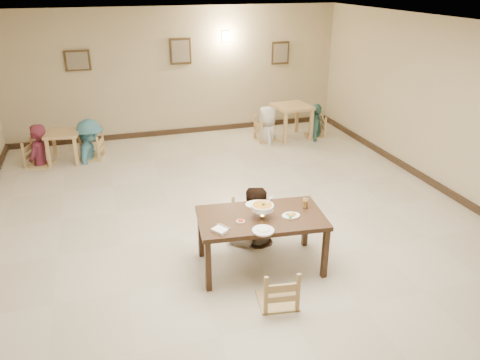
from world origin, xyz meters
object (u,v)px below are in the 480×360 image
object	(u,v)px
main_diner	(253,188)
bg_chair_ll	(37,142)
chair_far	(249,205)
bg_chair_rl	(267,119)
chair_near	(278,268)
bg_diner_b	(87,120)
bg_table_left	(63,138)
curry_warmer	(262,207)
bg_diner_a	(34,125)
bg_table_right	(292,111)
bg_diner_c	(268,106)
bg_chair_rr	(316,116)
drink_glass	(305,203)
bg_diner_d	(316,104)
main_table	(261,221)

from	to	relation	value
main_diner	bg_chair_ll	distance (m)	5.29
chair_far	bg_chair_rl	distance (m)	4.52
chair_near	bg_diner_b	xyz separation A→B (m)	(-2.09, 5.70, 0.37)
bg_table_left	bg_diner_b	bearing A→B (deg)	8.21
curry_warmer	bg_chair_ll	distance (m)	5.81
chair_far	bg_diner_a	distance (m)	5.20
bg_table_left	bg_table_right	bearing A→B (deg)	0.81
chair_far	bg_diner_c	size ratio (longest dim) A/B	0.65
chair_far	main_diner	world-z (taller)	main_diner
bg_diner_a	bg_chair_rr	bearing A→B (deg)	112.63
drink_glass	bg_diner_a	distance (m)	6.10
chair_far	chair_near	xyz separation A→B (m)	(-0.14, -1.55, -0.05)
bg_table_left	main_diner	bearing A→B (deg)	-56.33
bg_table_right	main_diner	bearing A→B (deg)	-119.34
bg_diner_a	bg_diner_b	bearing A→B (deg)	117.91
drink_glass	bg_diner_d	xyz separation A→B (m)	(2.47, 4.83, -0.03)
bg_chair_ll	curry_warmer	bearing A→B (deg)	-128.17
bg_table_left	curry_warmer	bearing A→B (deg)	-61.57
main_table	bg_chair_rr	world-z (taller)	bg_chair_rr
main_table	bg_table_right	bearing A→B (deg)	69.09
main_table	chair_far	bearing A→B (deg)	89.52
bg_chair_rr	bg_table_right	bearing A→B (deg)	-78.02
main_table	chair_near	world-z (taller)	chair_near
drink_glass	bg_table_left	world-z (taller)	drink_glass
bg_chair_rl	bg_chair_rr	size ratio (longest dim) A/B	1.07
bg_chair_rl	main_table	bearing A→B (deg)	156.36
main_diner	bg_diner_c	size ratio (longest dim) A/B	1.02
chair_far	bg_chair_rl	size ratio (longest dim) A/B	1.01
curry_warmer	bg_table_right	world-z (taller)	curry_warmer
chair_far	chair_near	distance (m)	1.56
main_table	chair_far	xyz separation A→B (m)	(0.09, 0.77, -0.15)
bg_chair_rr	bg_diner_c	distance (m)	1.28
main_table	curry_warmer	bearing A→B (deg)	-89.31
bg_diner_c	bg_diner_d	size ratio (longest dim) A/B	1.04
bg_table_left	bg_table_right	xyz separation A→B (m)	(5.15, 0.07, 0.14)
bg_table_right	bg_diner_d	size ratio (longest dim) A/B	0.56
curry_warmer	bg_diner_a	distance (m)	5.80
curry_warmer	bg_chair_rl	world-z (taller)	bg_chair_rl
bg_table_left	main_table	bearing A→B (deg)	-61.28
chair_near	bg_chair_ll	world-z (taller)	bg_chair_ll
bg_chair_ll	bg_diner_d	size ratio (longest dim) A/B	0.63
chair_near	bg_chair_rr	size ratio (longest dim) A/B	0.98
curry_warmer	bg_chair_ll	bearing A→B (deg)	123.06
bg_table_right	bg_diner_c	world-z (taller)	bg_diner_c
bg_chair_ll	bg_diner_c	size ratio (longest dim) A/B	0.61
bg_chair_ll	chair_near	bearing A→B (deg)	-132.11
bg_diner_b	chair_near	bearing A→B (deg)	-147.24
chair_near	chair_far	bearing A→B (deg)	-87.34
drink_glass	curry_warmer	bearing A→B (deg)	-171.34
bg_table_right	drink_glass	bearing A→B (deg)	-110.87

